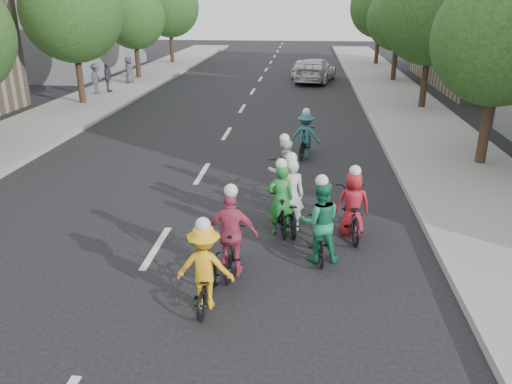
# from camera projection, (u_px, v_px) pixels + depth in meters

# --- Properties ---
(ground) EXTENTS (120.00, 120.00, 0.00)m
(ground) POSITION_uv_depth(u_px,v_px,m) (156.00, 248.00, 10.85)
(ground) COLOR black
(ground) RESTS_ON ground
(sidewalk_left) EXTENTS (4.00, 80.00, 0.15)m
(sidewalk_left) POSITION_uv_depth(u_px,v_px,m) (38.00, 127.00, 20.85)
(sidewalk_left) COLOR gray
(sidewalk_left) RESTS_ON ground
(curb_left) EXTENTS (0.18, 80.00, 0.18)m
(curb_left) POSITION_uv_depth(u_px,v_px,m) (82.00, 128.00, 20.66)
(curb_left) COLOR #999993
(curb_left) RESTS_ON ground
(sidewalk_right) EXTENTS (4.00, 80.00, 0.15)m
(sidewalk_right) POSITION_uv_depth(u_px,v_px,m) (430.00, 137.00, 19.37)
(sidewalk_right) COLOR gray
(sidewalk_right) RESTS_ON ground
(curb_right) EXTENTS (0.18, 80.00, 0.18)m
(curb_right) POSITION_uv_depth(u_px,v_px,m) (379.00, 135.00, 19.54)
(curb_right) COLOR #999993
(curb_right) RESTS_ON ground
(bldg_sw) EXTENTS (10.00, 14.00, 8.00)m
(bldg_sw) POSITION_uv_depth(u_px,v_px,m) (49.00, 15.00, 36.89)
(bldg_sw) COLOR slate
(bldg_sw) RESTS_ON ground
(tree_l_3) EXTENTS (4.80, 4.80, 6.93)m
(tree_l_3) POSITION_uv_depth(u_px,v_px,m) (72.00, 12.00, 23.91)
(tree_l_3) COLOR black
(tree_l_3) RESTS_ON ground
(tree_l_4) EXTENTS (4.00, 4.00, 5.97)m
(tree_l_4) POSITION_uv_depth(u_px,v_px,m) (134.00, 18.00, 32.47)
(tree_l_4) COLOR black
(tree_l_4) RESTS_ON ground
(tree_l_5) EXTENTS (4.80, 4.80, 6.93)m
(tree_l_5) POSITION_uv_depth(u_px,v_px,m) (169.00, 7.00, 40.63)
(tree_l_5) COLOR black
(tree_l_5) RESTS_ON ground
(tree_r_0) EXTENTS (4.00, 4.00, 5.97)m
(tree_r_0) POSITION_uv_depth(u_px,v_px,m) (500.00, 39.00, 14.74)
(tree_r_0) COLOR black
(tree_r_0) RESTS_ON ground
(tree_r_1) EXTENTS (4.80, 4.80, 6.93)m
(tree_r_1) POSITION_uv_depth(u_px,v_px,m) (433.00, 12.00, 22.90)
(tree_r_1) COLOR black
(tree_r_1) RESTS_ON ground
(tree_r_2) EXTENTS (4.00, 4.00, 5.97)m
(tree_r_2) POSITION_uv_depth(u_px,v_px,m) (399.00, 18.00, 31.46)
(tree_r_2) COLOR black
(tree_r_2) RESTS_ON ground
(tree_r_3) EXTENTS (4.80, 4.80, 6.93)m
(tree_r_3) POSITION_uv_depth(u_px,v_px,m) (381.00, 7.00, 39.61)
(tree_r_3) COLOR black
(tree_r_3) RESTS_ON ground
(cyclist_0) EXTENTS (0.89, 1.86, 1.89)m
(cyclist_0) POSITION_uv_depth(u_px,v_px,m) (290.00, 205.00, 11.55)
(cyclist_0) COLOR black
(cyclist_0) RESTS_ON ground
(cyclist_1) EXTENTS (0.90, 1.54, 1.87)m
(cyclist_1) POSITION_uv_depth(u_px,v_px,m) (319.00, 227.00, 10.14)
(cyclist_1) COLOR black
(cyclist_1) RESTS_ON ground
(cyclist_2) EXTENTS (1.00, 1.55, 1.70)m
(cyclist_2) POSITION_uv_depth(u_px,v_px,m) (205.00, 273.00, 8.61)
(cyclist_2) COLOR black
(cyclist_2) RESTS_ON ground
(cyclist_3) EXTENTS (1.03, 1.55, 1.89)m
(cyclist_3) POSITION_uv_depth(u_px,v_px,m) (232.00, 241.00, 9.60)
(cyclist_3) COLOR black
(cyclist_3) RESTS_ON ground
(cyclist_4) EXTENTS (0.81, 2.00, 1.69)m
(cyclist_4) POSITION_uv_depth(u_px,v_px,m) (352.00, 210.00, 11.27)
(cyclist_4) COLOR black
(cyclist_4) RESTS_ON ground
(cyclist_5) EXTENTS (0.69, 1.54, 1.81)m
(cyclist_5) POSITION_uv_depth(u_px,v_px,m) (281.00, 207.00, 11.36)
(cyclist_5) COLOR black
(cyclist_5) RESTS_ON ground
(cyclist_6) EXTENTS (1.06, 2.07, 1.88)m
(cyclist_6) POSITION_uv_depth(u_px,v_px,m) (284.00, 178.00, 13.10)
(cyclist_6) COLOR black
(cyclist_6) RESTS_ON ground
(cyclist_7) EXTENTS (1.10, 1.78, 1.71)m
(cyclist_7) POSITION_uv_depth(u_px,v_px,m) (305.00, 138.00, 16.87)
(cyclist_7) COLOR black
(cyclist_7) RESTS_ON ground
(follow_car_lead) EXTENTS (3.12, 5.48, 1.50)m
(follow_car_lead) POSITION_uv_depth(u_px,v_px,m) (316.00, 70.00, 32.66)
(follow_car_lead) COLOR silver
(follow_car_lead) RESTS_ON ground
(follow_car_trail) EXTENTS (1.90, 3.88, 1.27)m
(follow_car_trail) POSITION_uv_depth(u_px,v_px,m) (304.00, 68.00, 34.62)
(follow_car_trail) COLOR white
(follow_car_trail) RESTS_ON ground
(spectator_0) EXTENTS (0.71, 1.14, 1.69)m
(spectator_0) POSITION_uv_depth(u_px,v_px,m) (97.00, 78.00, 27.55)
(spectator_0) COLOR #4F4D5A
(spectator_0) RESTS_ON sidewalk_left
(spectator_1) EXTENTS (0.57, 1.00, 1.60)m
(spectator_1) POSITION_uv_depth(u_px,v_px,m) (107.00, 78.00, 28.15)
(spectator_1) COLOR #454550
(spectator_1) RESTS_ON sidewalk_left
(spectator_2) EXTENTS (0.58, 0.84, 1.64)m
(spectator_2) POSITION_uv_depth(u_px,v_px,m) (129.00, 70.00, 31.26)
(spectator_2) COLOR #454751
(spectator_2) RESTS_ON sidewalk_left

